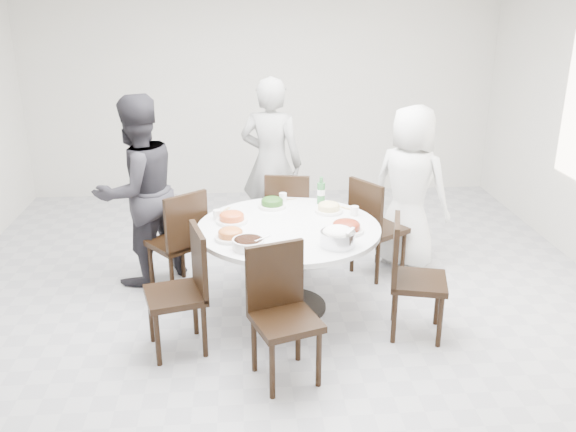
{
  "coord_description": "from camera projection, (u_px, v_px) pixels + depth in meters",
  "views": [
    {
      "loc": [
        -0.31,
        -4.83,
        2.55
      ],
      "look_at": [
        0.07,
        -0.17,
        0.82
      ],
      "focal_mm": 38.0,
      "sensor_mm": 36.0,
      "label": 1
    }
  ],
  "objects": [
    {
      "name": "chopsticks",
      "position": [
        279.0,
        199.0,
        5.6
      ],
      "size": [
        0.24,
        0.04,
        0.01
      ],
      "primitive_type": null,
      "color": "tan",
      "rests_on": "dining_table"
    },
    {
      "name": "dish_tofu",
      "position": [
        230.0,
        236.0,
        4.69
      ],
      "size": [
        0.24,
        0.24,
        0.06
      ],
      "primitive_type": "cylinder",
      "color": "white",
      "rests_on": "dining_table"
    },
    {
      "name": "chair_n",
      "position": [
        289.0,
        217.0,
        5.95
      ],
      "size": [
        0.5,
        0.5,
        0.95
      ],
      "primitive_type": "cube",
      "rotation": [
        0.0,
        0.0,
        2.94
      ],
      "color": "black",
      "rests_on": "floor"
    },
    {
      "name": "dish_pale",
      "position": [
        329.0,
        209.0,
        5.26
      ],
      "size": [
        0.24,
        0.24,
        0.06
      ],
      "primitive_type": "cylinder",
      "color": "white",
      "rests_on": "dining_table"
    },
    {
      "name": "dining_table",
      "position": [
        288.0,
        268.0,
        5.09
      ],
      "size": [
        1.5,
        1.5,
        0.75
      ],
      "primitive_type": "cylinder",
      "color": "white",
      "rests_on": "floor"
    },
    {
      "name": "wall_back",
      "position": [
        263.0,
        87.0,
        7.74
      ],
      "size": [
        6.0,
        0.01,
        2.8
      ],
      "primitive_type": "cube",
      "color": "silver",
      "rests_on": "ground"
    },
    {
      "name": "chair_nw",
      "position": [
        176.0,
        240.0,
        5.39
      ],
      "size": [
        0.59,
        0.59,
        0.95
      ],
      "primitive_type": "cube",
      "rotation": [
        0.0,
        0.0,
        3.82
      ],
      "color": "black",
      "rests_on": "floor"
    },
    {
      "name": "dish_redbrown",
      "position": [
        346.0,
        228.0,
        4.83
      ],
      "size": [
        0.28,
        0.28,
        0.07
      ],
      "primitive_type": "cylinder",
      "color": "white",
      "rests_on": "dining_table"
    },
    {
      "name": "diner_middle",
      "position": [
        271.0,
        163.0,
        6.27
      ],
      "size": [
        0.75,
        0.6,
        1.77
      ],
      "primitive_type": "imported",
      "rotation": [
        0.0,
        0.0,
        2.82
      ],
      "color": "black",
      "rests_on": "floor"
    },
    {
      "name": "chair_s",
      "position": [
        286.0,
        318.0,
        4.11
      ],
      "size": [
        0.53,
        0.53,
        0.95
      ],
      "primitive_type": "cube",
      "rotation": [
        0.0,
        0.0,
        6.61
      ],
      "color": "black",
      "rests_on": "floor"
    },
    {
      "name": "tea_cups",
      "position": [
        286.0,
        198.0,
        5.51
      ],
      "size": [
        0.07,
        0.07,
        0.08
      ],
      "primitive_type": "cylinder",
      "color": "white",
      "rests_on": "dining_table"
    },
    {
      "name": "chair_sw",
      "position": [
        175.0,
        292.0,
        4.46
      ],
      "size": [
        0.51,
        0.51,
        0.95
      ],
      "primitive_type": "cube",
      "rotation": [
        0.0,
        0.0,
        4.97
      ],
      "color": "black",
      "rests_on": "floor"
    },
    {
      "name": "beverage_bottle",
      "position": [
        321.0,
        190.0,
        5.45
      ],
      "size": [
        0.07,
        0.07,
        0.25
      ],
      "primitive_type": "cylinder",
      "color": "#2B6B34",
      "rests_on": "dining_table"
    },
    {
      "name": "floor",
      "position": [
        279.0,
        296.0,
        5.42
      ],
      "size": [
        6.0,
        6.0,
        0.01
      ],
      "primitive_type": "cube",
      "color": "#ADADB2",
      "rests_on": "ground"
    },
    {
      "name": "dish_greens",
      "position": [
        272.0,
        204.0,
        5.38
      ],
      "size": [
        0.25,
        0.25,
        0.06
      ],
      "primitive_type": "cylinder",
      "color": "white",
      "rests_on": "dining_table"
    },
    {
      "name": "wall_front",
      "position": [
        334.0,
        340.0,
        2.13
      ],
      "size": [
        6.0,
        0.01,
        2.8
      ],
      "primitive_type": "cube",
      "color": "silver",
      "rests_on": "ground"
    },
    {
      "name": "rice_bowl",
      "position": [
        338.0,
        239.0,
        4.56
      ],
      "size": [
        0.26,
        0.26,
        0.11
      ],
      "primitive_type": "cylinder",
      "color": "silver",
      "rests_on": "dining_table"
    },
    {
      "name": "chair_se",
      "position": [
        419.0,
        279.0,
        4.67
      ],
      "size": [
        0.51,
        0.51,
        0.95
      ],
      "primitive_type": "cube",
      "rotation": [
        0.0,
        0.0,
        7.6
      ],
      "color": "black",
      "rests_on": "floor"
    },
    {
      "name": "diner_left",
      "position": [
        138.0,
        191.0,
        5.45
      ],
      "size": [
        1.06,
        1.05,
        1.73
      ],
      "primitive_type": "imported",
      "rotation": [
        0.0,
        0.0,
        3.86
      ],
      "color": "black",
      "rests_on": "floor"
    },
    {
      "name": "diner_right",
      "position": [
        410.0,
        187.0,
        5.8
      ],
      "size": [
        0.91,
        0.88,
        1.58
      ],
      "primitive_type": "imported",
      "rotation": [
        0.0,
        0.0,
        2.44
      ],
      "color": "white",
      "rests_on": "floor"
    },
    {
      "name": "chair_ne",
      "position": [
        379.0,
        227.0,
        5.7
      ],
      "size": [
        0.58,
        0.58,
        0.95
      ],
      "primitive_type": "cube",
      "rotation": [
        0.0,
        0.0,
        2.13
      ],
      "color": "black",
      "rests_on": "floor"
    },
    {
      "name": "dish_orange",
      "position": [
        232.0,
        218.0,
        5.03
      ],
      "size": [
        0.26,
        0.26,
        0.07
      ],
      "primitive_type": "cylinder",
      "color": "white",
      "rests_on": "dining_table"
    },
    {
      "name": "soup_bowl",
      "position": [
        248.0,
        244.0,
        4.52
      ],
      "size": [
        0.24,
        0.24,
        0.07
      ],
      "primitive_type": "cylinder",
      "color": "white",
      "rests_on": "dining_table"
    }
  ]
}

